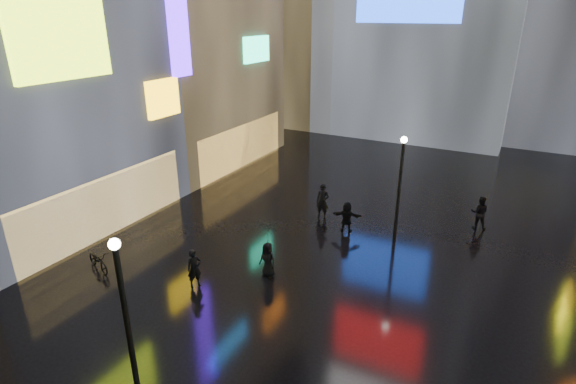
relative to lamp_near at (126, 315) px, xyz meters
The scene contains 11 objects.
ground 13.60m from the lamp_near, 80.94° to the left, with size 140.00×140.00×0.00m, color black.
building_left_far 24.95m from the lamp_near, 126.01° to the left, with size 10.28×12.00×22.00m.
lamp_near is the anchor object (origin of this frame).
lamp_far 13.42m from the lamp_near, 73.62° to the left, with size 0.30×0.30×5.20m.
pedestrian_4 7.67m from the lamp_near, 90.45° to the left, with size 0.75×0.49×1.53m, color black.
pedestrian_5 13.00m from the lamp_near, 83.93° to the left, with size 1.47×0.47×1.59m, color black.
pedestrian_6 13.83m from the lamp_near, 91.60° to the left, with size 0.69×0.45×1.89m, color black.
pedestrian_7 17.87m from the lamp_near, 66.20° to the left, with size 0.84×0.66×1.74m, color black.
umbrella_2 7.42m from the lamp_near, 90.45° to the left, with size 0.95×0.97×0.87m, color black.
bicycle 8.39m from the lamp_near, 146.92° to the left, with size 0.60×1.71×0.90m, color black.
pedestrian_8 6.19m from the lamp_near, 112.99° to the left, with size 0.59×0.39×1.62m, color black.
Camera 1 is at (6.19, 0.34, 10.32)m, focal length 28.00 mm.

